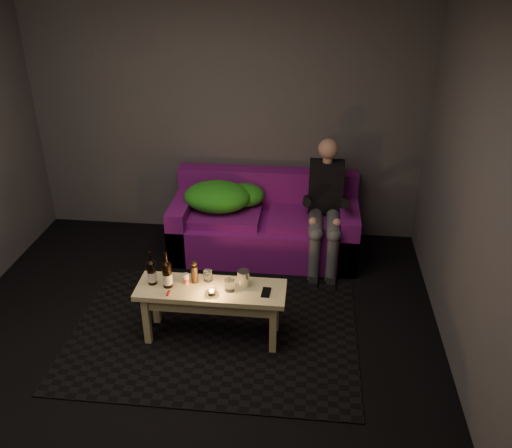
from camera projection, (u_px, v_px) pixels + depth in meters
The scene contains 17 objects.
floor at pixel (182, 368), 4.05m from camera, with size 4.50×4.50×0.00m, color black.
room at pixel (182, 138), 3.70m from camera, with size 4.50×4.50×4.50m.
rug at pixel (214, 332), 4.42m from camera, with size 2.31×1.68×0.01m, color black.
sofa at pixel (265, 225), 5.47m from camera, with size 1.82×0.82×0.78m.
green_blanket at pixel (222, 196), 5.36m from camera, with size 0.80×0.55×0.27m.
person at pixel (325, 203), 5.12m from camera, with size 0.33×0.76×1.22m.
coffee_table at pixel (211, 297), 4.20m from camera, with size 1.15×0.37×0.47m.
beer_bottle_a at pixel (152, 272), 4.16m from camera, with size 0.07×0.07×0.28m.
beer_bottle_b at pixel (167, 274), 4.13m from camera, with size 0.08×0.08×0.30m.
salt_shaker at pixel (186, 279), 4.19m from camera, with size 0.04×0.04×0.09m, color silver.
pepper_mill at pixel (194, 274), 4.20m from camera, with size 0.05×0.05×0.14m, color black.
tumbler_back at pixel (208, 276), 4.23m from camera, with size 0.07×0.07×0.08m, color white.
tealight at pixel (212, 292), 4.07m from camera, with size 0.06×0.06×0.04m.
tumbler_front at pixel (230, 285), 4.11m from camera, with size 0.08×0.08×0.09m, color white.
steel_cup at pixel (244, 278), 4.16m from camera, with size 0.09×0.09×0.13m, color silver.
smartphone at pixel (266, 292), 4.10m from camera, with size 0.07×0.13×0.01m, color black.
red_lighter at pixel (168, 293), 4.09m from camera, with size 0.02×0.06×0.01m, color #B4190B.
Camera 1 is at (0.88, -3.00, 2.84)m, focal length 38.00 mm.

